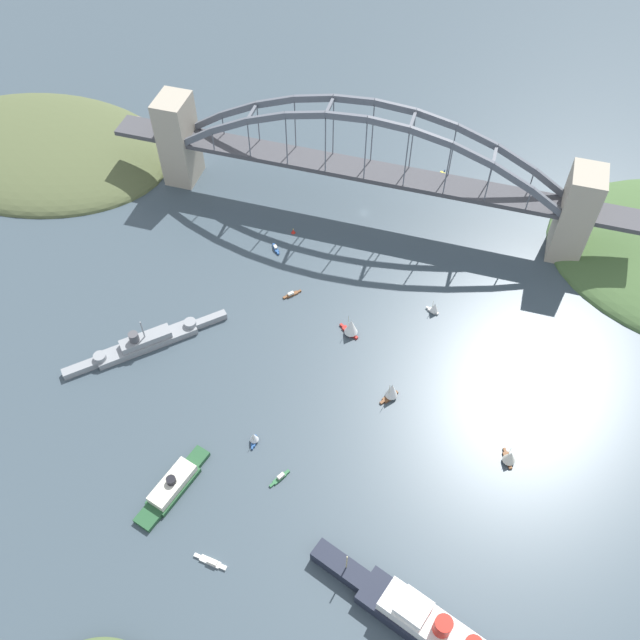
# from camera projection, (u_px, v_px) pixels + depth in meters

# --- Properties ---
(ground_plane) EXTENTS (1400.00, 1400.00, 0.00)m
(ground_plane) POSITION_uv_depth(u_px,v_px,m) (364.00, 212.00, 352.09)
(ground_plane) COLOR #3D4C56
(harbor_arch_bridge) EXTENTS (260.83, 19.23, 61.80)m
(harbor_arch_bridge) POSITION_uv_depth(u_px,v_px,m) (367.00, 172.00, 331.74)
(harbor_arch_bridge) COLOR #ADA38E
(harbor_arch_bridge) RESTS_ON ground
(headland_east_shore) EXTENTS (151.20, 104.62, 20.50)m
(headland_east_shore) POSITION_uv_depth(u_px,v_px,m) (44.00, 150.00, 383.22)
(headland_east_shore) COLOR #515B38
(headland_east_shore) RESTS_ON ground
(ocean_liner) EXTENTS (98.99, 41.71, 18.24)m
(ocean_liner) POSITION_uv_depth(u_px,v_px,m) (446.00, 639.00, 219.90)
(ocean_liner) COLOR #1E2333
(ocean_liner) RESTS_ON ground
(naval_cruiser) EXTENTS (56.08, 52.81, 16.47)m
(naval_cruiser) POSITION_uv_depth(u_px,v_px,m) (145.00, 342.00, 296.80)
(naval_cruiser) COLOR gray
(naval_cruiser) RESTS_ON ground
(harbor_ferry_steamer) EXTENTS (16.65, 36.87, 7.79)m
(harbor_ferry_steamer) POSITION_uv_depth(u_px,v_px,m) (173.00, 486.00, 255.84)
(harbor_ferry_steamer) COLOR #23512D
(harbor_ferry_steamer) RESTS_ON ground
(seaplane_taxiing_near_bridge) EXTENTS (9.05, 7.67, 5.04)m
(seaplane_taxiing_near_bridge) POSITION_uv_depth(u_px,v_px,m) (308.00, 157.00, 376.38)
(seaplane_taxiing_near_bridge) COLOR #B7B7B2
(seaplane_taxiing_near_bridge) RESTS_ON ground
(seaplane_second_in_formation) EXTENTS (11.48, 8.18, 5.08)m
(seaplane_second_in_formation) POSITION_uv_depth(u_px,v_px,m) (440.00, 177.00, 365.52)
(seaplane_second_in_formation) COLOR #B7B7B2
(seaplane_second_in_formation) RESTS_ON ground
(small_boat_0) EXTENTS (5.78, 8.87, 2.16)m
(small_boat_0) POSITION_uv_depth(u_px,v_px,m) (280.00, 478.00, 259.64)
(small_boat_0) COLOR #2D6B3D
(small_boat_0) RESTS_ON ground
(small_boat_1) EXTENTS (5.43, 6.51, 2.12)m
(small_boat_1) POSITION_uv_depth(u_px,v_px,m) (276.00, 249.00, 334.66)
(small_boat_1) COLOR #234C8C
(small_boat_1) RESTS_ON ground
(small_boat_2) EXTENTS (7.38, 8.55, 10.55)m
(small_boat_2) POSITION_uv_depth(u_px,v_px,m) (392.00, 390.00, 279.01)
(small_boat_2) COLOR brown
(small_boat_2) RESTS_ON ground
(small_boat_3) EXTENTS (7.18, 7.40, 1.95)m
(small_boat_3) POSITION_uv_depth(u_px,v_px,m) (292.00, 294.00, 316.56)
(small_boat_3) COLOR brown
(small_boat_3) RESTS_ON ground
(small_boat_4) EXTENTS (6.28, 4.61, 7.03)m
(small_boat_4) POSITION_uv_depth(u_px,v_px,m) (434.00, 308.00, 308.23)
(small_boat_4) COLOR silver
(small_boat_4) RESTS_ON ground
(small_boat_5) EXTENTS (6.42, 8.59, 8.04)m
(small_boat_5) POSITION_uv_depth(u_px,v_px,m) (510.00, 457.00, 261.75)
(small_boat_5) COLOR brown
(small_boat_5) RESTS_ON ground
(small_boat_6) EXTENTS (10.03, 8.07, 10.68)m
(small_boat_6) POSITION_uv_depth(u_px,v_px,m) (351.00, 327.00, 299.24)
(small_boat_6) COLOR #B2231E
(small_boat_6) RESTS_ON ground
(small_boat_7) EXTENTS (3.79, 6.40, 6.27)m
(small_boat_7) POSITION_uv_depth(u_px,v_px,m) (254.00, 438.00, 267.75)
(small_boat_7) COLOR #234C8C
(small_boat_7) RESTS_ON ground
(small_boat_8) EXTENTS (12.73, 3.17, 2.05)m
(small_boat_8) POSITION_uv_depth(u_px,v_px,m) (211.00, 562.00, 239.93)
(small_boat_8) COLOR silver
(small_boat_8) RESTS_ON ground
(channel_marker_buoy) EXTENTS (2.20, 2.20, 2.75)m
(channel_marker_buoy) POSITION_uv_depth(u_px,v_px,m) (293.00, 231.00, 341.68)
(channel_marker_buoy) COLOR red
(channel_marker_buoy) RESTS_ON ground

